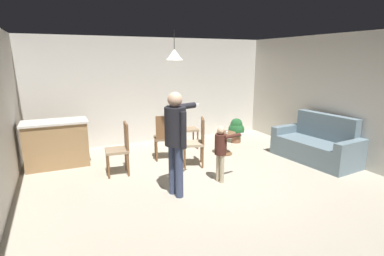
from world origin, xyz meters
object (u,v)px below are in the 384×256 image
(dining_chair_spare, at_px, (197,140))
(side_table_by_couch, at_px, (226,141))
(person_adult, at_px, (176,133))
(spare_remote_on_table, at_px, (227,132))
(kitchen_counter, at_px, (57,144))
(dining_chair_near_wall, at_px, (121,147))
(potted_plant_corner, at_px, (236,129))
(dining_chair_centre_back, at_px, (186,127))
(person_child, at_px, (221,148))
(dining_chair_by_counter, at_px, (164,135))
(couch_floral, at_px, (317,146))

(dining_chair_spare, bearing_deg, side_table_by_couch, -45.29)
(person_adult, distance_m, spare_remote_on_table, 2.40)
(kitchen_counter, xyz_separation_m, dining_chair_near_wall, (1.11, -0.99, 0.07))
(potted_plant_corner, bearing_deg, dining_chair_near_wall, -162.77)
(person_adult, xyz_separation_m, dining_chair_spare, (0.89, 1.13, -0.50))
(kitchen_counter, distance_m, dining_chair_centre_back, 2.91)
(dining_chair_spare, bearing_deg, kitchen_counter, 87.46)
(kitchen_counter, height_order, person_adult, person_adult)
(kitchen_counter, bearing_deg, person_adult, -52.73)
(person_child, relative_size, dining_chair_spare, 1.02)
(spare_remote_on_table, bearing_deg, dining_chair_near_wall, -175.62)
(kitchen_counter, height_order, dining_chair_by_counter, dining_chair_by_counter)
(dining_chair_centre_back, xyz_separation_m, potted_plant_corner, (1.42, -0.07, -0.19))
(potted_plant_corner, bearing_deg, couch_floral, -67.02)
(person_child, relative_size, dining_chair_near_wall, 1.02)
(couch_floral, xyz_separation_m, side_table_by_couch, (-1.59, 1.17, -0.00))
(dining_chair_near_wall, bearing_deg, dining_chair_centre_back, -54.43)
(couch_floral, distance_m, spare_remote_on_table, 1.96)
(person_adult, distance_m, dining_chair_spare, 1.53)
(dining_chair_by_counter, height_order, dining_chair_centre_back, same)
(couch_floral, relative_size, person_child, 1.83)
(person_adult, relative_size, spare_remote_on_table, 13.00)
(person_child, height_order, dining_chair_by_counter, person_child)
(dining_chair_spare, distance_m, spare_remote_on_table, 0.99)
(person_adult, xyz_separation_m, person_child, (0.92, 0.19, -0.41))
(person_child, bearing_deg, side_table_by_couch, 135.53)
(kitchen_counter, xyz_separation_m, dining_chair_spare, (2.64, -1.16, 0.07))
(couch_floral, relative_size, dining_chair_by_counter, 1.88)
(dining_chair_by_counter, bearing_deg, kitchen_counter, 178.69)
(dining_chair_spare, bearing_deg, person_adult, 162.89)
(person_child, distance_m, potted_plant_corner, 2.70)
(dining_chair_by_counter, height_order, spare_remote_on_table, dining_chair_by_counter)
(person_child, xyz_separation_m, dining_chair_spare, (-0.03, 0.95, -0.09))
(dining_chair_by_counter, distance_m, dining_chair_near_wall, 1.13)
(dining_chair_centre_back, bearing_deg, person_child, 0.65)
(dining_chair_near_wall, bearing_deg, potted_plant_corner, -67.98)
(dining_chair_by_counter, relative_size, potted_plant_corner, 1.55)
(side_table_by_couch, relative_size, person_child, 0.51)
(kitchen_counter, distance_m, person_child, 3.40)
(side_table_by_couch, relative_size, dining_chair_by_counter, 0.52)
(dining_chair_centre_back, xyz_separation_m, spare_remote_on_table, (0.65, -0.88, -0.01))
(side_table_by_couch, height_order, dining_chair_by_counter, dining_chair_by_counter)
(person_child, bearing_deg, potted_plant_corner, 130.93)
(side_table_by_couch, bearing_deg, spare_remote_on_table, -94.18)
(kitchen_counter, xyz_separation_m, potted_plant_corner, (4.33, 0.01, -0.12))
(person_child, height_order, spare_remote_on_table, person_child)
(side_table_by_couch, relative_size, spare_remote_on_table, 4.00)
(dining_chair_spare, bearing_deg, potted_plant_corner, -34.22)
(dining_chair_near_wall, bearing_deg, dining_chair_by_counter, -61.16)
(dining_chair_by_counter, distance_m, dining_chair_centre_back, 0.98)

